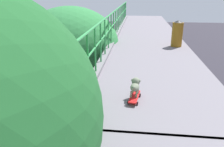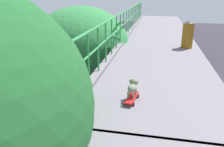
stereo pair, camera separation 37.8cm
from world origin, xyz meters
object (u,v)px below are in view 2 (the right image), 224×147
(car_black_fifth, at_px, (74,105))
(car_blue_sixth, at_px, (49,81))
(small_dog, at_px, (133,86))
(city_bus, at_px, (99,33))
(car_white_seventh, at_px, (99,71))
(toy_skateboard, at_px, (132,98))
(litter_bin, at_px, (188,34))

(car_black_fifth, height_order, car_blue_sixth, car_blue_sixth)
(car_blue_sixth, bearing_deg, small_dog, -56.04)
(car_black_fifth, relative_size, city_bus, 0.40)
(car_black_fifth, bearing_deg, car_white_seventh, 90.27)
(toy_skateboard, relative_size, small_dog, 1.47)
(car_black_fifth, xyz_separation_m, car_white_seventh, (-0.03, 7.04, -0.02))
(small_dog, distance_m, litter_bin, 4.78)
(car_black_fifth, bearing_deg, toy_skateboard, -61.39)
(car_white_seventh, height_order, city_bus, city_bus)
(small_dog, bearing_deg, toy_skateboard, -94.46)
(toy_skateboard, bearing_deg, city_bus, 106.04)
(city_bus, xyz_separation_m, toy_skateboard, (8.36, -29.06, 4.09))
(car_blue_sixth, distance_m, city_bus, 16.76)
(small_dog, relative_size, litter_bin, 0.40)
(car_white_seventh, distance_m, toy_skateboard, 17.33)
(car_white_seventh, xyz_separation_m, litter_bin, (6.26, -11.17, 5.71))
(car_white_seventh, distance_m, city_bus, 13.80)
(car_blue_sixth, xyz_separation_m, city_bus, (-0.10, 16.72, 1.11))
(city_bus, height_order, small_dog, small_dog)
(car_white_seventh, distance_m, small_dog, 17.33)
(city_bus, bearing_deg, car_white_seventh, -75.01)
(car_blue_sixth, distance_m, car_white_seventh, 4.88)
(small_dog, bearing_deg, litter_bin, 72.31)
(city_bus, distance_m, toy_skateboard, 30.51)
(car_white_seventh, distance_m, litter_bin, 14.02)
(car_white_seventh, bearing_deg, toy_skateboard, -73.08)
(small_dog, xyz_separation_m, litter_bin, (1.45, 4.55, 0.21))
(car_blue_sixth, relative_size, toy_skateboard, 7.35)
(litter_bin, bearing_deg, car_blue_sixth, 141.51)
(car_black_fifth, height_order, small_dog, small_dog)
(toy_skateboard, bearing_deg, car_blue_sixth, 123.79)
(car_black_fifth, xyz_separation_m, city_bus, (-3.59, 20.32, 1.18))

